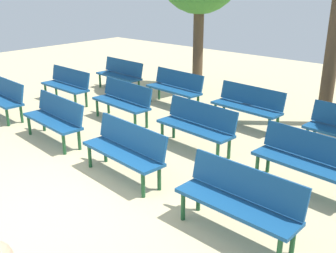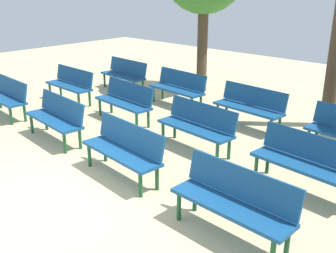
# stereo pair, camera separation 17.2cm
# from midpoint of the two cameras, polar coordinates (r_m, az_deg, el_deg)

# --- Properties ---
(ground_plane) EXTENTS (26.04, 26.04, 0.00)m
(ground_plane) POSITION_cam_midpoint_polar(r_m,az_deg,el_deg) (5.86, -17.79, -11.75)
(ground_plane) COLOR #CCB789
(bench_r0_c0) EXTENTS (1.63, 0.57, 0.87)m
(bench_r0_c0) POSITION_cam_midpoint_polar(r_m,az_deg,el_deg) (10.03, -21.71, 4.27)
(bench_r0_c0) COLOR navy
(bench_r0_c0) RESTS_ON ground_plane
(bench_r0_c1) EXTENTS (1.63, 0.61, 0.87)m
(bench_r0_c1) POSITION_cam_midpoint_polar(r_m,az_deg,el_deg) (8.11, -15.09, 1.49)
(bench_r0_c1) COLOR navy
(bench_r0_c1) RESTS_ON ground_plane
(bench_r0_c2) EXTENTS (1.63, 0.61, 0.87)m
(bench_r0_c2) POSITION_cam_midpoint_polar(r_m,az_deg,el_deg) (6.37, -5.52, -3.00)
(bench_r0_c2) COLOR navy
(bench_r0_c2) RESTS_ON ground_plane
(bench_r0_c3) EXTENTS (1.61, 0.53, 0.87)m
(bench_r0_c3) POSITION_cam_midpoint_polar(r_m,az_deg,el_deg) (4.99, 10.49, -10.20)
(bench_r0_c3) COLOR navy
(bench_r0_c3) RESTS_ON ground_plane
(bench_r1_c0) EXTENTS (1.61, 0.53, 0.87)m
(bench_r1_c0) POSITION_cam_midpoint_polar(r_m,az_deg,el_deg) (10.72, -13.34, 6.12)
(bench_r1_c0) COLOR navy
(bench_r1_c0) RESTS_ON ground_plane
(bench_r1_c1) EXTENTS (1.63, 0.61, 0.87)m
(bench_r1_c1) POSITION_cam_midpoint_polar(r_m,az_deg,el_deg) (8.98, -5.59, 3.90)
(bench_r1_c1) COLOR navy
(bench_r1_c1) RESTS_ON ground_plane
(bench_r1_c2) EXTENTS (1.63, 0.60, 0.87)m
(bench_r1_c2) POSITION_cam_midpoint_polar(r_m,az_deg,el_deg) (7.41, 4.93, 0.37)
(bench_r1_c2) COLOR navy
(bench_r1_c2) RESTS_ON ground_plane
(bench_r1_c3) EXTENTS (1.63, 0.61, 0.87)m
(bench_r1_c3) POSITION_cam_midpoint_polar(r_m,az_deg,el_deg) (6.29, 19.96, -4.54)
(bench_r1_c3) COLOR navy
(bench_r1_c3) RESTS_ON ground_plane
(bench_r2_c0) EXTENTS (1.62, 0.57, 0.87)m
(bench_r2_c0) POSITION_cam_midpoint_polar(r_m,az_deg,el_deg) (11.66, -5.81, 7.66)
(bench_r2_c0) COLOR navy
(bench_r2_c0) RESTS_ON ground_plane
(bench_r2_c1) EXTENTS (1.63, 0.60, 0.87)m
(bench_r2_c1) POSITION_cam_midpoint_polar(r_m,az_deg,el_deg) (10.07, 2.02, 5.77)
(bench_r2_c1) COLOR navy
(bench_r2_c1) RESTS_ON ground_plane
(bench_r2_c2) EXTENTS (1.63, 0.59, 0.87)m
(bench_r2_c2) POSITION_cam_midpoint_polar(r_m,az_deg,el_deg) (8.75, 12.26, 3.09)
(bench_r2_c2) COLOR navy
(bench_r2_c2) RESTS_ON ground_plane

